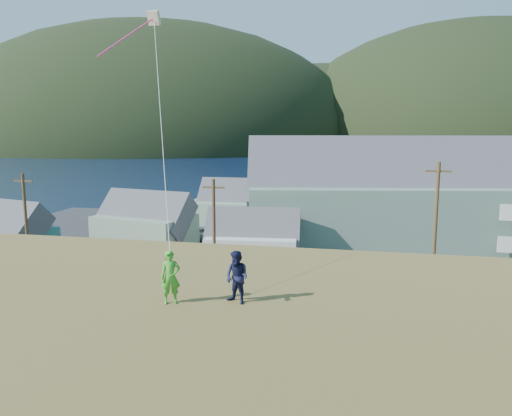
{
  "coord_description": "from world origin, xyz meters",
  "views": [
    {
      "loc": [
        6.32,
        -32.3,
        12.05
      ],
      "look_at": [
        2.23,
        -12.58,
        8.8
      ],
      "focal_mm": 35.0,
      "sensor_mm": 36.0,
      "label": 1
    }
  ],
  "objects_px": {
    "lodge": "(447,199)",
    "shed_palegreen_far": "(245,206)",
    "wharf": "(273,207)",
    "shed_palegreen_near": "(145,222)",
    "shed_white": "(253,241)",
    "kite_flyer_green": "(171,277)",
    "kite_flyer_navy": "(237,277)"
  },
  "relations": [
    {
      "from": "shed_palegreen_near",
      "to": "shed_white",
      "type": "height_order",
      "value": "shed_palegreen_near"
    },
    {
      "from": "shed_palegreen_far",
      "to": "kite_flyer_green",
      "type": "relative_size",
      "value": 7.3
    },
    {
      "from": "shed_palegreen_far",
      "to": "kite_flyer_green",
      "type": "xyz_separation_m",
      "value": [
        8.24,
        -44.81,
        5.14
      ]
    },
    {
      "from": "kite_flyer_green",
      "to": "shed_white",
      "type": "bearing_deg",
      "value": 72.26
    },
    {
      "from": "shed_palegreen_far",
      "to": "kite_flyer_green",
      "type": "bearing_deg",
      "value": -79.91
    },
    {
      "from": "kite_flyer_navy",
      "to": "shed_white",
      "type": "bearing_deg",
      "value": 126.63
    },
    {
      "from": "lodge",
      "to": "shed_palegreen_near",
      "type": "distance_m",
      "value": 29.97
    },
    {
      "from": "lodge",
      "to": "kite_flyer_navy",
      "type": "bearing_deg",
      "value": -117.36
    },
    {
      "from": "kite_flyer_green",
      "to": "kite_flyer_navy",
      "type": "height_order",
      "value": "kite_flyer_green"
    },
    {
      "from": "shed_palegreen_near",
      "to": "kite_flyer_green",
      "type": "height_order",
      "value": "kite_flyer_green"
    },
    {
      "from": "kite_flyer_green",
      "to": "kite_flyer_navy",
      "type": "xyz_separation_m",
      "value": [
        1.8,
        0.4,
        -0.01
      ]
    },
    {
      "from": "lodge",
      "to": "shed_palegreen_far",
      "type": "height_order",
      "value": "lodge"
    },
    {
      "from": "wharf",
      "to": "shed_white",
      "type": "bearing_deg",
      "value": -83.44
    },
    {
      "from": "wharf",
      "to": "shed_palegreen_far",
      "type": "height_order",
      "value": "shed_palegreen_far"
    },
    {
      "from": "wharf",
      "to": "shed_palegreen_near",
      "type": "distance_m",
      "value": 27.73
    },
    {
      "from": "wharf",
      "to": "kite_flyer_green",
      "type": "xyz_separation_m",
      "value": [
        7.29,
        -59.73,
        7.5
      ]
    },
    {
      "from": "lodge",
      "to": "shed_white",
      "type": "height_order",
      "value": "lodge"
    },
    {
      "from": "shed_white",
      "to": "kite_flyer_green",
      "type": "xyz_separation_m",
      "value": [
        3.65,
        -28.04,
        5.5
      ]
    },
    {
      "from": "shed_palegreen_near",
      "to": "kite_flyer_navy",
      "type": "xyz_separation_m",
      "value": [
        17.76,
        -33.08,
        5.31
      ]
    },
    {
      "from": "shed_white",
      "to": "lodge",
      "type": "bearing_deg",
      "value": 25.51
    },
    {
      "from": "shed_white",
      "to": "shed_palegreen_far",
      "type": "distance_m",
      "value": 17.39
    },
    {
      "from": "shed_palegreen_near",
      "to": "kite_flyer_navy",
      "type": "height_order",
      "value": "kite_flyer_navy"
    },
    {
      "from": "lodge",
      "to": "wharf",
      "type": "bearing_deg",
      "value": 123.94
    },
    {
      "from": "wharf",
      "to": "shed_palegreen_near",
      "type": "bearing_deg",
      "value": -108.27
    },
    {
      "from": "shed_palegreen_near",
      "to": "kite_flyer_navy",
      "type": "bearing_deg",
      "value": -49.56
    },
    {
      "from": "lodge",
      "to": "kite_flyer_green",
      "type": "xyz_separation_m",
      "value": [
        -13.52,
        -38.24,
        2.73
      ]
    },
    {
      "from": "lodge",
      "to": "shed_palegreen_far",
      "type": "distance_m",
      "value": 22.87
    },
    {
      "from": "lodge",
      "to": "shed_white",
      "type": "bearing_deg",
      "value": -159.44
    },
    {
      "from": "shed_white",
      "to": "kite_flyer_navy",
      "type": "xyz_separation_m",
      "value": [
        5.45,
        -27.64,
        5.49
      ]
    },
    {
      "from": "kite_flyer_green",
      "to": "lodge",
      "type": "bearing_deg",
      "value": 45.36
    },
    {
      "from": "shed_palegreen_far",
      "to": "shed_palegreen_near",
      "type": "bearing_deg",
      "value": -124.56
    },
    {
      "from": "shed_palegreen_far",
      "to": "wharf",
      "type": "bearing_deg",
      "value": 86.02
    }
  ]
}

